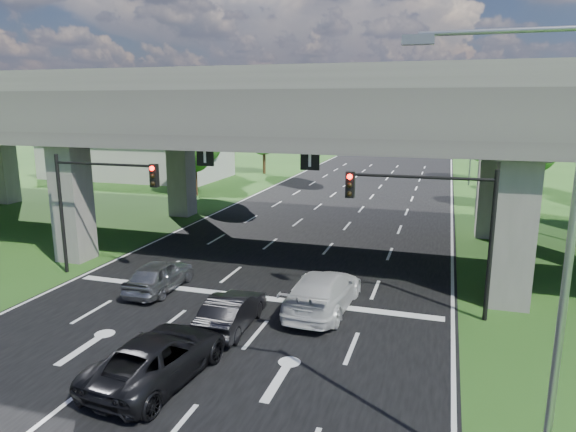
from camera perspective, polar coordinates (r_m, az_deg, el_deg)
The scene contains 19 objects.
ground at distance 20.23m, azimuth -8.49°, elevation -12.32°, with size 160.00×160.00×0.00m, color #224817.
road at distance 28.96m, azimuth 0.09°, elevation -4.44°, with size 18.00×120.00×0.03m, color black.
overpass at distance 29.63m, azimuth 1.26°, elevation 11.47°, with size 80.00×15.00×10.00m.
warehouse at distance 62.12m, azimuth -16.34°, elevation 6.02°, with size 20.00×10.00×4.00m, color #9E9E99.
signal_right at distance 20.86m, azimuth 15.93°, elevation 0.23°, with size 5.76×0.54×6.00m.
signal_left at distance 26.28m, azimuth -20.56°, elevation 2.37°, with size 5.76×0.54×6.00m.
streetlight_near at distance 10.96m, azimuth 26.87°, elevation -2.55°, with size 3.38×0.25×10.00m.
streetlight_far at distance 40.60m, azimuth 20.13°, elevation 8.06°, with size 3.38×0.25×10.00m.
streetlight_beyond at distance 56.57m, azimuth 19.43°, elevation 9.15°, with size 3.38×0.25×10.00m.
tree_left_near at distance 48.03m, azimuth -10.34°, elevation 7.95°, with size 4.50×4.50×7.80m.
tree_left_mid at distance 56.54m, azimuth -9.29°, elevation 7.98°, with size 3.91×3.90×6.76m.
tree_left_far at distance 62.26m, azimuth -2.65°, elevation 9.42°, with size 4.80×4.80×8.32m.
tree_right_near at distance 44.92m, azimuth 23.56°, elevation 6.41°, with size 4.20×4.20×7.28m.
tree_right_mid at distance 53.24m, azimuth 25.87°, elevation 6.64°, with size 3.91×3.90×6.76m.
tree_right_far at distance 60.71m, azimuth 21.09°, elevation 8.23°, with size 4.50×4.50×7.80m.
car_silver at distance 24.22m, azimuth -14.11°, elevation -6.43°, with size 1.69×4.21×1.43m, color gray.
car_dark at distance 19.87m, azimuth -6.27°, elevation -10.47°, with size 1.45×4.15×1.37m, color black.
car_white at distance 21.39m, azimuth 3.90°, elevation -8.36°, with size 2.27×5.57×1.62m, color silver.
car_trailing at distance 16.88m, azimuth -14.18°, elevation -14.98°, with size 2.42×5.25×1.46m, color black.
Camera 1 is at (8.17, -16.47, 8.43)m, focal length 32.00 mm.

